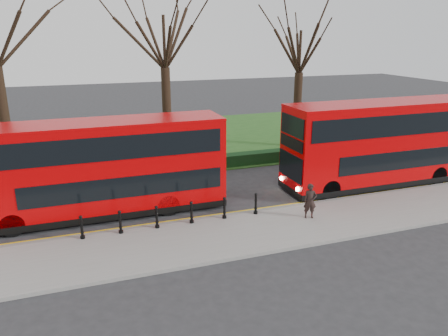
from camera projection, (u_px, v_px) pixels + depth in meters
name	position (u px, v px, depth m)	size (l,w,h in m)	color
ground	(173.00, 216.00, 21.03)	(120.00, 120.00, 0.00)	#28282B
pavement	(190.00, 242.00, 18.30)	(60.00, 4.00, 0.15)	gray
kerb	(178.00, 223.00, 20.10)	(60.00, 0.25, 0.16)	slate
grass_verge	(130.00, 144.00, 34.52)	(60.00, 18.00, 0.06)	#214C19
hedge	(148.00, 169.00, 27.03)	(60.00, 0.90, 0.80)	black
yellow_line_outer	(177.00, 222.00, 20.39)	(60.00, 0.10, 0.01)	yellow
yellow_line_inner	(176.00, 220.00, 20.57)	(60.00, 0.10, 0.01)	yellow
tree_mid	(164.00, 36.00, 28.21)	(7.27, 7.27, 11.36)	black
tree_right	(300.00, 47.00, 31.63)	(6.57, 6.57, 10.26)	black
bollard_row	(174.00, 215.00, 19.54)	(8.09, 0.15, 1.00)	black
bus_lead	(103.00, 169.00, 20.62)	(11.48, 2.64, 4.57)	#BA0103
bus_rear	(385.00, 144.00, 24.83)	(12.06, 2.77, 4.80)	#BA0103
pedestrian	(310.00, 201.00, 20.26)	(0.61, 0.40, 1.66)	black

